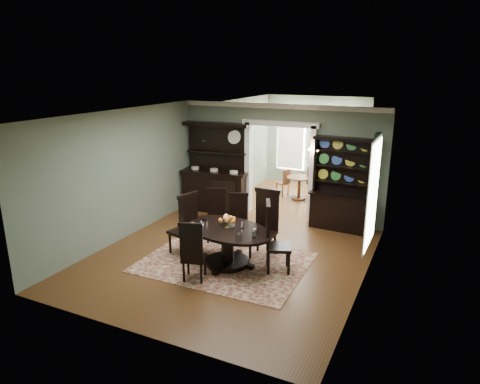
# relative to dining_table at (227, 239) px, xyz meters

# --- Properties ---
(room) EXTENTS (5.51, 6.01, 3.01)m
(room) POSITION_rel_dining_table_xyz_m (-0.12, 0.34, 1.02)
(room) COLOR brown
(room) RESTS_ON ground
(parlor) EXTENTS (3.51, 3.50, 3.01)m
(parlor) POSITION_rel_dining_table_xyz_m (-0.12, 5.83, 0.96)
(parlor) COLOR brown
(parlor) RESTS_ON ground
(doorway_trim) EXTENTS (2.08, 0.25, 2.57)m
(doorway_trim) POSITION_rel_dining_table_xyz_m (-0.12, 3.30, 1.07)
(doorway_trim) COLOR white
(doorway_trim) RESTS_ON floor
(right_window) EXTENTS (0.15, 1.47, 2.12)m
(right_window) POSITION_rel_dining_table_xyz_m (2.58, 1.22, 1.05)
(right_window) COLOR white
(right_window) RESTS_ON wall_right
(wall_sconce) EXTENTS (0.27, 0.21, 0.21)m
(wall_sconce) POSITION_rel_dining_table_xyz_m (0.83, 3.14, 1.34)
(wall_sconce) COLOR #AF792E
(wall_sconce) RESTS_ON back_wall_right
(rug) EXTENTS (3.33, 2.51, 0.01)m
(rug) POSITION_rel_dining_table_xyz_m (-0.09, 0.05, -0.55)
(rug) COLOR maroon
(rug) RESTS_ON floor
(dining_table) EXTENTS (2.28, 2.28, 0.79)m
(dining_table) POSITION_rel_dining_table_xyz_m (0.00, 0.00, 0.00)
(dining_table) COLOR black
(dining_table) RESTS_ON rug
(centerpiece) EXTENTS (1.58, 1.01, 0.26)m
(centerpiece) POSITION_rel_dining_table_xyz_m (-0.01, 0.02, 0.32)
(centerpiece) COLOR white
(centerpiece) RESTS_ON dining_table
(chair_far_left) EXTENTS (0.58, 0.57, 1.23)m
(chair_far_left) POSITION_rel_dining_table_xyz_m (-0.84, 1.09, 0.09)
(chair_far_left) COLOR black
(chair_far_left) RESTS_ON rug
(chair_far_mid) EXTENTS (0.55, 0.53, 1.17)m
(chair_far_mid) POSITION_rel_dining_table_xyz_m (-0.29, 1.13, 0.06)
(chair_far_mid) COLOR black
(chair_far_mid) RESTS_ON rug
(chair_far_right) EXTENTS (0.56, 0.51, 1.45)m
(chair_far_right) POSITION_rel_dining_table_xyz_m (0.50, 0.80, 0.21)
(chair_far_right) COLOR black
(chair_far_right) RESTS_ON rug
(chair_end_left) EXTENTS (0.60, 0.62, 1.39)m
(chair_end_left) POSITION_rel_dining_table_xyz_m (-1.02, 0.06, 0.18)
(chair_end_left) COLOR black
(chair_end_left) RESTS_ON rug
(chair_end_right) EXTENTS (0.66, 0.68, 1.42)m
(chair_end_right) POSITION_rel_dining_table_xyz_m (0.91, 0.14, 0.19)
(chair_end_right) COLOR black
(chair_end_right) RESTS_ON rug
(chair_near) EXTENTS (0.55, 0.53, 1.20)m
(chair_near) POSITION_rel_dining_table_xyz_m (-0.25, -0.92, 0.08)
(chair_near) COLOR black
(chair_near) RESTS_ON rug
(sideboard) EXTENTS (1.91, 0.83, 2.45)m
(sideboard) POSITION_rel_dining_table_xyz_m (-1.89, 3.01, 0.30)
(sideboard) COLOR black
(sideboard) RESTS_ON floor
(welsh_dresser) EXTENTS (1.49, 0.61, 2.28)m
(welsh_dresser) POSITION_rel_dining_table_xyz_m (1.58, 3.05, 0.28)
(welsh_dresser) COLOR black
(welsh_dresser) RESTS_ON floor
(parlor_table) EXTENTS (0.76, 0.76, 0.71)m
(parlor_table) POSITION_rel_dining_table_xyz_m (-0.08, 4.96, -0.09)
(parlor_table) COLOR #542918
(parlor_table) RESTS_ON parlor_floor
(parlor_chair_left) EXTENTS (0.41, 0.40, 0.85)m
(parlor_chair_left) POSITION_rel_dining_table_xyz_m (-0.61, 5.11, -0.09)
(parlor_chair_left) COLOR #542918
(parlor_chair_left) RESTS_ON parlor_floor
(parlor_chair_right) EXTENTS (0.45, 0.44, 1.04)m
(parlor_chair_right) POSITION_rel_dining_table_xyz_m (0.27, 5.17, 0.00)
(parlor_chair_right) COLOR #542918
(parlor_chair_right) RESTS_ON parlor_floor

